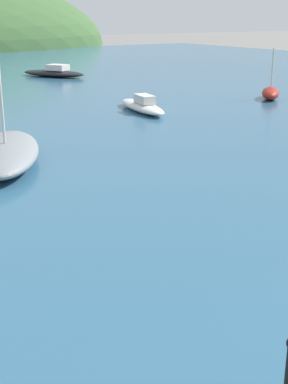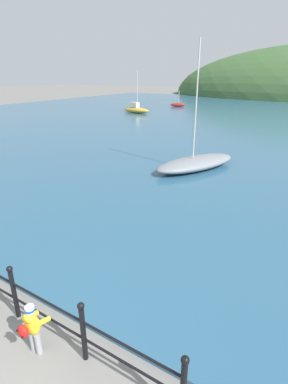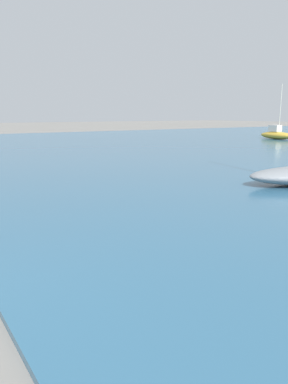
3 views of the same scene
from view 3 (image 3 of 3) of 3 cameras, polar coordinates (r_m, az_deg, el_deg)
name	(u,v)px [view 3 (image 3 of 3)]	position (r m, az deg, el deg)	size (l,w,h in m)	color
boat_blue_hull	(277,134)	(35.99, 19.56, 8.27)	(3.84, 1.55, 4.76)	gold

